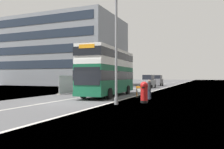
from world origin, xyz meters
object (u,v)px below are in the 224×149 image
object	(u,v)px
lamppost_foreground	(116,53)
car_receding_mid	(158,81)
red_pillar_postbox	(144,91)
pedestrian_at_kerb	(149,90)
double_decker_bus	(108,71)
roadworks_barrier	(143,91)
car_oncoming_near	(148,82)
car_receding_far	(151,80)

from	to	relation	value
lamppost_foreground	car_receding_mid	size ratio (longest dim) A/B	2.03
red_pillar_postbox	pedestrian_at_kerb	world-z (taller)	pedestrian_at_kerb
double_decker_bus	roadworks_barrier	world-z (taller)	double_decker_bus
double_decker_bus	car_oncoming_near	world-z (taller)	double_decker_bus
double_decker_bus	car_receding_mid	world-z (taller)	double_decker_bus
double_decker_bus	car_receding_far	distance (m)	33.87
double_decker_bus	pedestrian_at_kerb	bearing A→B (deg)	-21.31
double_decker_bus	roadworks_barrier	xyz separation A→B (m)	(3.80, -0.63, -1.89)
roadworks_barrier	car_receding_far	xyz separation A→B (m)	(-7.01, 34.31, 0.40)
double_decker_bus	car_receding_mid	size ratio (longest dim) A/B	2.75
double_decker_bus	car_receding_far	world-z (taller)	double_decker_bus
double_decker_bus	roadworks_barrier	size ratio (longest dim) A/B	6.97
roadworks_barrier	red_pillar_postbox	bearing A→B (deg)	-73.83
double_decker_bus	pedestrian_at_kerb	xyz separation A→B (m)	(4.71, -1.84, -1.70)
red_pillar_postbox	pedestrian_at_kerb	bearing A→B (deg)	95.61
lamppost_foreground	pedestrian_at_kerb	size ratio (longest dim) A/B	4.61
roadworks_barrier	car_oncoming_near	world-z (taller)	car_oncoming_near
lamppost_foreground	car_oncoming_near	xyz separation A→B (m)	(-3.65, 25.07, -2.65)
lamppost_foreground	roadworks_barrier	xyz separation A→B (m)	(0.38, 5.92, -3.05)
car_oncoming_near	car_receding_mid	size ratio (longest dim) A/B	1.15
lamppost_foreground	red_pillar_postbox	size ratio (longest dim) A/B	4.86
car_receding_mid	car_receding_far	size ratio (longest dim) A/B	0.86
red_pillar_postbox	pedestrian_at_kerb	distance (m)	2.91
lamppost_foreground	red_pillar_postbox	world-z (taller)	lamppost_foreground
double_decker_bus	red_pillar_postbox	distance (m)	7.08
lamppost_foreground	car_receding_far	bearing A→B (deg)	99.35
car_receding_mid	car_receding_far	distance (m)	6.63
double_decker_bus	roadworks_barrier	distance (m)	4.30
car_oncoming_near	pedestrian_at_kerb	size ratio (longest dim) A/B	2.62
red_pillar_postbox	car_receding_mid	xyz separation A→B (m)	(-5.44, 32.39, 0.19)
car_receding_far	lamppost_foreground	bearing A→B (deg)	-80.65
red_pillar_postbox	lamppost_foreground	bearing A→B (deg)	-130.86
car_oncoming_near	red_pillar_postbox	bearing A→B (deg)	-77.33
car_oncoming_near	car_receding_far	xyz separation A→B (m)	(-2.97, 15.17, -0.00)
car_receding_mid	car_receding_far	world-z (taller)	car_receding_mid
roadworks_barrier	car_oncoming_near	xyz separation A→B (m)	(-4.04, 19.15, 0.40)
car_receding_far	double_decker_bus	bearing A→B (deg)	-84.57
car_receding_far	pedestrian_at_kerb	bearing A→B (deg)	-77.44
double_decker_bus	red_pillar_postbox	size ratio (longest dim) A/B	6.56
car_receding_mid	car_receding_far	bearing A→B (deg)	114.55
red_pillar_postbox	roadworks_barrier	bearing A→B (deg)	106.17
double_decker_bus	red_pillar_postbox	xyz separation A→B (m)	(5.00, -4.73, -1.67)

